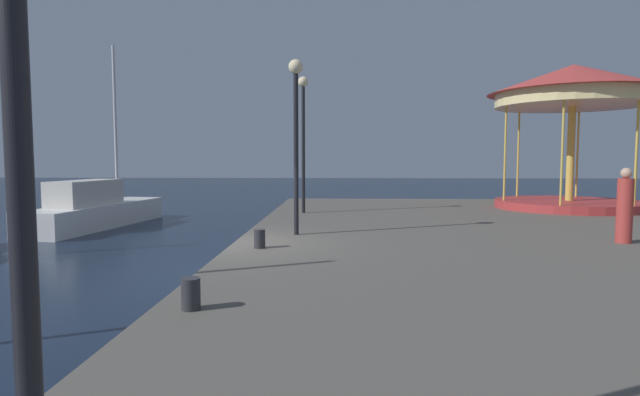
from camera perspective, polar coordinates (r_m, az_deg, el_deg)
The scene contains 9 objects.
ground_plane at distance 11.87m, azimuth -9.58°, elevation -8.76°, with size 120.00×120.00×0.00m, color #162338.
quay_dock at distance 12.74m, azimuth 27.18°, elevation -6.45°, with size 15.48×25.76×0.80m, color #5B564F.
sailboat_white at distance 21.83m, azimuth -23.83°, elevation -1.18°, with size 2.68×7.51×7.36m.
carousel at distance 21.72m, azimuth 26.38°, elevation 9.66°, with size 6.21×6.21×5.42m.
lamp_post_mid_promenade at distance 12.70m, azimuth -2.71°, elevation 9.17°, with size 0.36×0.36×4.31m.
lamp_post_far_end at distance 17.85m, azimuth -1.88°, elevation 8.55°, with size 0.36×0.36×4.72m.
bollard_north at distance 10.91m, azimuth -6.76°, elevation -4.54°, with size 0.24×0.24×0.40m, color #2D2D33.
bollard_south at distance 6.71m, azimuth -14.23°, elevation -10.34°, with size 0.24×0.24×0.40m, color #2D2D33.
person_near_carousel at distance 13.33m, azimuth 30.90°, elevation -0.96°, with size 0.34×0.34×1.69m.
Camera 1 is at (2.37, -11.32, 2.69)m, focal length 28.65 mm.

